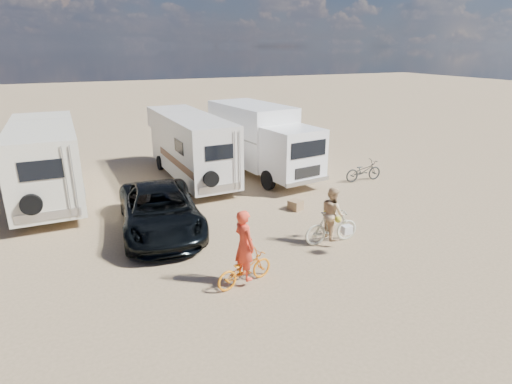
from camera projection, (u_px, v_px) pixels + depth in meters
name	position (u px, v px, depth m)	size (l,w,h in m)	color
ground	(244.00, 247.00, 12.93)	(140.00, 140.00, 0.00)	tan
rv_main	(190.00, 148.00, 19.10)	(2.05, 7.14, 2.93)	silver
rv_left	(46.00, 164.00, 16.28)	(2.31, 6.94, 3.02)	beige
box_truck	(263.00, 141.00, 19.72)	(2.31, 6.76, 3.21)	white
dark_suv	(160.00, 210.00, 13.83)	(2.43, 5.28, 1.47)	black
bike_man	(245.00, 269.00, 10.78)	(0.57, 1.64, 0.86)	orange
bike_woman	(332.00, 227.00, 13.03)	(0.50, 1.78, 1.07)	beige
rider_man	(244.00, 251.00, 10.62)	(0.67, 0.44, 1.85)	#E93E26
rider_woman	(332.00, 218.00, 12.94)	(0.79, 0.62, 1.63)	#D3AE80
bike_parked	(363.00, 171.00, 19.11)	(0.63, 1.81, 0.95)	#262927
cooler	(177.00, 216.00, 14.77)	(0.49, 0.36, 0.39)	navy
crate	(296.00, 205.00, 15.82)	(0.45, 0.45, 0.36)	olive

